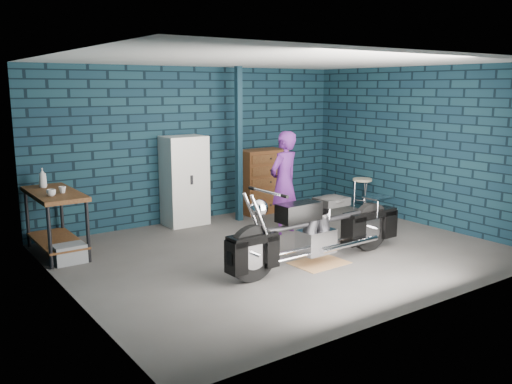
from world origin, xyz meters
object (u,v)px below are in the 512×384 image
Objects in this scene: locker at (185,181)px; tool_chest at (263,181)px; shop_stool at (362,196)px; storage_bin at (70,254)px; motorcycle at (320,224)px; workbench at (56,223)px; person at (284,183)px.

locker is 1.66m from tool_chest.
storage_bin is at bearing 178.53° from shop_stool.
workbench is at bearing 136.41° from motorcycle.
locker reaches higher than tool_chest.
person reaches higher than motorcycle.
tool_chest is 1.90m from shop_stool.
storage_bin is at bearing -166.00° from tool_chest.
locker is 3.38m from shop_stool.
workbench is 0.84× the size of person.
storage_bin is 2.56m from locker.
motorcycle is 1.66m from person.
person is 3.44m from storage_bin.
shop_stool is (5.44, -0.14, 0.20)m from storage_bin.
storage_bin is (-2.77, 1.96, -0.43)m from motorcycle.
motorcycle is 6.09× the size of storage_bin.
tool_chest is (1.17, 2.94, 0.04)m from motorcycle.
workbench is 3.39× the size of storage_bin.
locker is (-1.06, 1.40, -0.06)m from person.
motorcycle is 1.64× the size of locker.
locker reaches higher than storage_bin.
tool_chest is at bearing 66.18° from motorcycle.
tool_chest is at bearing 0.00° from locker.
locker is 2.34× the size of shop_stool.
storage_bin is 4.08m from tool_chest.
tool_chest reaches higher than workbench.
motorcycle reaches higher than storage_bin.
person is (0.58, 1.53, 0.28)m from motorcycle.
shop_stool is (2.10, 0.28, -0.50)m from person.
locker is at bearing 23.25° from storage_bin.
locker is (2.28, 0.98, 0.64)m from storage_bin.
person is 1.08× the size of locker.
locker is at bearing -67.87° from person.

